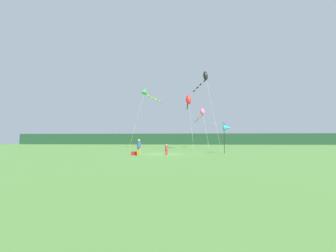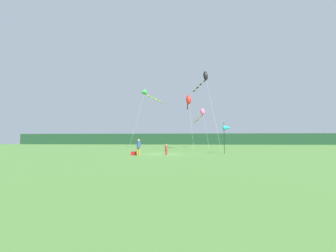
{
  "view_description": "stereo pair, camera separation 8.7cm",
  "coord_description": "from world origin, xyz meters",
  "px_view_note": "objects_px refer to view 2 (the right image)",
  "views": [
    {
      "loc": [
        2.4,
        -24.03,
        1.7
      ],
      "look_at": [
        0.0,
        6.0,
        3.6
      ],
      "focal_mm": 22.47,
      "sensor_mm": 36.0,
      "label": 1
    },
    {
      "loc": [
        2.48,
        -24.02,
        1.7
      ],
      "look_at": [
        0.0,
        6.0,
        3.6
      ],
      "focal_mm": 22.47,
      "sensor_mm": 36.0,
      "label": 2
    }
  ],
  "objects_px": {
    "person_adult": "(139,146)",
    "kite_black": "(204,78)",
    "kite_rainbow": "(202,113)",
    "kite_green": "(146,92)",
    "banner_flag_pole": "(227,128)",
    "cooler_box": "(134,153)",
    "person_child": "(166,149)",
    "kite_red": "(189,100)"
  },
  "relations": [
    {
      "from": "kite_green",
      "to": "kite_rainbow",
      "type": "relative_size",
      "value": 1.18
    },
    {
      "from": "kite_black",
      "to": "kite_red",
      "type": "relative_size",
      "value": 1.31
    },
    {
      "from": "cooler_box",
      "to": "kite_green",
      "type": "relative_size",
      "value": 0.05
    },
    {
      "from": "person_adult",
      "to": "person_child",
      "type": "xyz_separation_m",
      "value": [
        2.76,
        1.11,
        -0.29
      ]
    },
    {
      "from": "person_child",
      "to": "kite_black",
      "type": "bearing_deg",
      "value": 64.7
    },
    {
      "from": "person_adult",
      "to": "kite_black",
      "type": "bearing_deg",
      "value": 56.56
    },
    {
      "from": "person_child",
      "to": "cooler_box",
      "type": "height_order",
      "value": "person_child"
    },
    {
      "from": "banner_flag_pole",
      "to": "kite_red",
      "type": "distance_m",
      "value": 13.03
    },
    {
      "from": "person_child",
      "to": "kite_rainbow",
      "type": "xyz_separation_m",
      "value": [
        5.31,
        19.02,
        6.19
      ]
    },
    {
      "from": "kite_green",
      "to": "cooler_box",
      "type": "bearing_deg",
      "value": -83.37
    },
    {
      "from": "cooler_box",
      "to": "kite_black",
      "type": "relative_size",
      "value": 0.04
    },
    {
      "from": "person_adult",
      "to": "kite_red",
      "type": "xyz_separation_m",
      "value": [
        5.4,
        15.09,
        7.55
      ]
    },
    {
      "from": "kite_rainbow",
      "to": "kite_red",
      "type": "bearing_deg",
      "value": -117.95
    },
    {
      "from": "cooler_box",
      "to": "kite_rainbow",
      "type": "relative_size",
      "value": 0.05
    },
    {
      "from": "cooler_box",
      "to": "kite_rainbow",
      "type": "xyz_separation_m",
      "value": [
        8.72,
        19.56,
        6.65
      ]
    },
    {
      "from": "banner_flag_pole",
      "to": "kite_rainbow",
      "type": "relative_size",
      "value": 0.37
    },
    {
      "from": "person_adult",
      "to": "banner_flag_pole",
      "type": "xyz_separation_m",
      "value": [
        9.78,
        4.1,
        2.08
      ]
    },
    {
      "from": "cooler_box",
      "to": "kite_red",
      "type": "distance_m",
      "value": 17.79
    },
    {
      "from": "person_adult",
      "to": "kite_rainbow",
      "type": "xyz_separation_m",
      "value": [
        8.07,
        20.12,
        5.9
      ]
    },
    {
      "from": "person_adult",
      "to": "kite_black",
      "type": "height_order",
      "value": "kite_black"
    },
    {
      "from": "kite_green",
      "to": "banner_flag_pole",
      "type": "bearing_deg",
      "value": -49.2
    },
    {
      "from": "banner_flag_pole",
      "to": "person_adult",
      "type": "bearing_deg",
      "value": -157.26
    },
    {
      "from": "kite_black",
      "to": "kite_rainbow",
      "type": "height_order",
      "value": "kite_black"
    },
    {
      "from": "kite_rainbow",
      "to": "kite_red",
      "type": "relative_size",
      "value": 1.05
    },
    {
      "from": "kite_green",
      "to": "kite_rainbow",
      "type": "bearing_deg",
      "value": 8.01
    },
    {
      "from": "banner_flag_pole",
      "to": "kite_red",
      "type": "relative_size",
      "value": 0.39
    },
    {
      "from": "kite_green",
      "to": "kite_red",
      "type": "height_order",
      "value": "kite_green"
    },
    {
      "from": "person_child",
      "to": "banner_flag_pole",
      "type": "bearing_deg",
      "value": 23.09
    },
    {
      "from": "person_adult",
      "to": "kite_black",
      "type": "distance_m",
      "value": 17.73
    },
    {
      "from": "person_adult",
      "to": "kite_red",
      "type": "distance_m",
      "value": 17.71
    },
    {
      "from": "kite_red",
      "to": "person_adult",
      "type": "bearing_deg",
      "value": -109.7
    },
    {
      "from": "person_adult",
      "to": "banner_flag_pole",
      "type": "distance_m",
      "value": 10.8
    },
    {
      "from": "kite_red",
      "to": "kite_green",
      "type": "bearing_deg",
      "value": 156.65
    },
    {
      "from": "cooler_box",
      "to": "banner_flag_pole",
      "type": "bearing_deg",
      "value": 18.75
    },
    {
      "from": "person_child",
      "to": "kite_rainbow",
      "type": "relative_size",
      "value": 0.12
    },
    {
      "from": "person_child",
      "to": "kite_green",
      "type": "bearing_deg",
      "value": 107.45
    },
    {
      "from": "person_adult",
      "to": "kite_rainbow",
      "type": "relative_size",
      "value": 0.17
    },
    {
      "from": "banner_flag_pole",
      "to": "kite_rainbow",
      "type": "distance_m",
      "value": 16.56
    },
    {
      "from": "cooler_box",
      "to": "person_child",
      "type": "bearing_deg",
      "value": 9.13
    },
    {
      "from": "cooler_box",
      "to": "kite_black",
      "type": "bearing_deg",
      "value": 53.15
    },
    {
      "from": "kite_black",
      "to": "kite_rainbow",
      "type": "xyz_separation_m",
      "value": [
        0.2,
        8.19,
        -4.6
      ]
    },
    {
      "from": "cooler_box",
      "to": "banner_flag_pole",
      "type": "relative_size",
      "value": 0.15
    }
  ]
}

